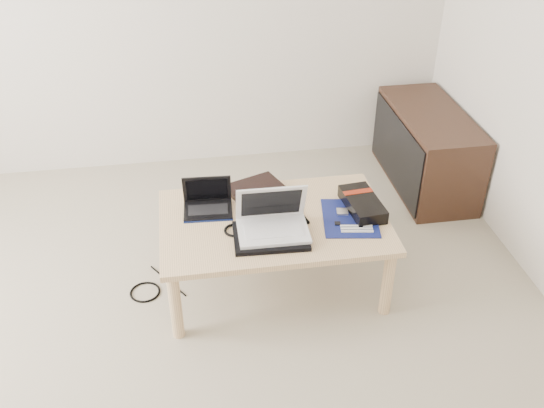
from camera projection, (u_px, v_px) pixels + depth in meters
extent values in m
plane|color=#B4AC92|center=(143.00, 396.00, 2.56)|extent=(4.00, 4.00, 0.00)
cube|color=#DFB986|center=(274.00, 222.00, 2.94)|extent=(1.10, 0.70, 0.03)
cylinder|color=#DFB986|center=(176.00, 306.00, 2.74)|extent=(0.06, 0.06, 0.37)
cylinder|color=#DFB986|center=(388.00, 283.00, 2.87)|extent=(0.06, 0.06, 0.37)
cylinder|color=#DFB986|center=(173.00, 229.00, 3.24)|extent=(0.06, 0.06, 0.37)
cylinder|color=#DFB986|center=(354.00, 212.00, 3.37)|extent=(0.06, 0.06, 0.37)
cube|color=#3C2218|center=(427.00, 149.00, 3.84)|extent=(0.40, 0.90, 0.50)
cube|color=black|center=(397.00, 151.00, 3.81)|extent=(0.02, 0.86, 0.44)
cube|color=black|center=(257.00, 190.00, 3.13)|extent=(0.34, 0.31, 0.03)
cube|color=black|center=(208.00, 211.00, 2.98)|extent=(0.25, 0.18, 0.01)
cube|color=black|center=(208.00, 210.00, 2.98)|extent=(0.20, 0.10, 0.00)
cube|color=black|center=(208.00, 216.00, 2.93)|extent=(0.05, 0.03, 0.00)
cube|color=black|center=(207.00, 189.00, 2.99)|extent=(0.24, 0.05, 0.16)
cube|color=black|center=(207.00, 190.00, 2.99)|extent=(0.20, 0.04, 0.13)
cube|color=#0C1845|center=(208.00, 221.00, 2.92)|extent=(0.24, 0.02, 0.01)
cube|color=black|center=(277.00, 218.00, 2.93)|extent=(0.29, 0.25, 0.01)
cube|color=white|center=(277.00, 217.00, 2.93)|extent=(0.23, 0.20, 0.00)
cube|color=#A9A9AD|center=(289.00, 210.00, 2.99)|extent=(0.10, 0.25, 0.02)
cube|color=#9FA0A5|center=(289.00, 208.00, 2.98)|extent=(0.08, 0.20, 0.00)
cube|color=black|center=(271.00, 236.00, 2.81)|extent=(0.35, 0.27, 0.02)
cube|color=silver|center=(273.00, 231.00, 2.81)|extent=(0.33, 0.23, 0.02)
cube|color=silver|center=(273.00, 230.00, 2.80)|extent=(0.27, 0.13, 0.00)
cube|color=silver|center=(276.00, 240.00, 2.73)|extent=(0.07, 0.03, 0.00)
cube|color=silver|center=(271.00, 202.00, 2.81)|extent=(0.33, 0.10, 0.21)
cube|color=black|center=(271.00, 203.00, 2.81)|extent=(0.28, 0.07, 0.17)
cube|color=#0C1350|center=(350.00, 218.00, 2.94)|extent=(0.31, 0.36, 0.01)
cube|color=#A9A9AD|center=(342.00, 212.00, 2.97)|extent=(0.06, 0.06, 0.01)
cube|color=gold|center=(363.00, 205.00, 3.02)|extent=(0.11, 0.03, 0.01)
cube|color=gold|center=(363.00, 208.00, 3.00)|extent=(0.11, 0.03, 0.01)
cube|color=silver|center=(356.00, 226.00, 2.87)|extent=(0.15, 0.03, 0.01)
cube|color=silver|center=(357.00, 229.00, 2.86)|extent=(0.15, 0.03, 0.01)
cube|color=silver|center=(357.00, 231.00, 2.84)|extent=(0.15, 0.03, 0.01)
cube|color=black|center=(338.00, 223.00, 2.89)|extent=(0.03, 0.03, 0.01)
cube|color=black|center=(362.00, 204.00, 2.99)|extent=(0.18, 0.31, 0.06)
cube|color=maroon|center=(358.00, 192.00, 3.02)|extent=(0.15, 0.05, 0.00)
torus|color=black|center=(235.00, 230.00, 2.85)|extent=(0.11, 0.11, 0.01)
torus|color=black|center=(145.00, 292.00, 3.09)|extent=(0.18, 0.18, 0.01)
cylinder|color=black|center=(168.00, 281.00, 3.16)|extent=(0.18, 0.27, 0.01)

